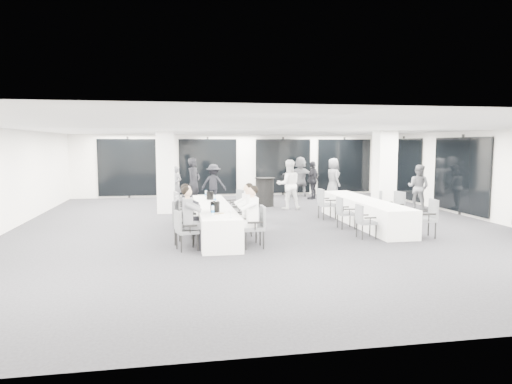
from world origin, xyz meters
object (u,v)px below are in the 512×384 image
(chair_side_right_far, at_px, (375,202))
(standing_guest_g, at_px, (176,182))
(standing_guest_a, at_px, (194,179))
(ice_bucket_near, at_px, (215,207))
(chair_main_right_second, at_px, (252,221))
(chair_main_left_fourth, at_px, (182,211))
(cocktail_table, at_px, (265,192))
(chair_main_left_near, at_px, (184,228))
(standing_guest_c, at_px, (214,181))
(chair_main_right_fourth, at_px, (242,208))
(chair_side_left_far, at_px, (325,202))
(standing_guest_f, at_px, (300,174))
(banquet_table_main, at_px, (214,219))
(banquet_table_side, at_px, (363,212))
(chair_main_right_mid, at_px, (247,216))
(chair_main_left_far, at_px, (181,206))
(standing_guest_e, at_px, (333,176))
(chair_main_right_near, at_px, (257,224))
(chair_main_right_far, at_px, (236,203))
(standing_guest_b, at_px, (289,181))
(standing_guest_d, at_px, (313,178))
(chair_side_right_mid, at_px, (395,206))
(chair_side_left_near, at_px, (364,219))
(ice_bucket_far, at_px, (210,196))
(standing_guest_h, at_px, (418,184))
(chair_main_left_mid, at_px, (182,217))
(chair_main_left_second, at_px, (182,219))
(chair_side_right_near, at_px, (428,216))

(chair_side_right_far, distance_m, standing_guest_g, 7.98)
(standing_guest_a, relative_size, ice_bucket_near, 8.16)
(chair_main_right_second, bearing_deg, chair_main_left_fourth, 52.30)
(cocktail_table, xyz_separation_m, ice_bucket_near, (-2.45, -6.23, 0.32))
(chair_main_left_near, height_order, standing_guest_c, standing_guest_c)
(chair_main_left_fourth, height_order, chair_main_right_fourth, chair_main_right_fourth)
(chair_side_left_far, distance_m, standing_guest_f, 6.38)
(banquet_table_main, bearing_deg, banquet_table_side, 7.49)
(chair_main_right_mid, height_order, standing_guest_f, standing_guest_f)
(chair_side_right_far, relative_size, standing_guest_c, 0.51)
(chair_main_left_far, bearing_deg, chair_main_left_near, -11.56)
(standing_guest_e, height_order, standing_guest_g, standing_guest_e)
(banquet_table_main, relative_size, chair_main_right_near, 5.19)
(chair_main_right_near, height_order, chair_main_right_far, chair_main_right_far)
(banquet_table_main, distance_m, standing_guest_b, 5.15)
(standing_guest_c, distance_m, standing_guest_d, 4.34)
(standing_guest_c, bearing_deg, chair_side_right_mid, 143.55)
(banquet_table_side, bearing_deg, chair_main_right_second, -153.59)
(banquet_table_side, xyz_separation_m, chair_main_right_second, (-3.67, -1.82, 0.13))
(chair_side_left_near, distance_m, chair_side_right_far, 3.35)
(chair_main_left_near, relative_size, ice_bucket_far, 3.76)
(standing_guest_c, relative_size, ice_bucket_far, 7.40)
(chair_main_left_near, distance_m, standing_guest_d, 10.41)
(banquet_table_side, bearing_deg, chair_main_left_near, -155.06)
(chair_main_left_near, relative_size, chair_main_right_far, 0.92)
(chair_side_left_far, bearing_deg, chair_main_right_second, -48.73)
(chair_main_right_mid, bearing_deg, standing_guest_f, -19.35)
(chair_main_right_far, xyz_separation_m, standing_guest_g, (-1.81, 4.72, 0.29))
(chair_main_left_far, relative_size, standing_guest_g, 0.57)
(ice_bucket_near, bearing_deg, standing_guest_h, 29.22)
(banquet_table_main, relative_size, standing_guest_c, 2.82)
(chair_main_left_mid, xyz_separation_m, standing_guest_g, (-0.14, 6.89, 0.32))
(standing_guest_d, bearing_deg, banquet_table_main, 5.69)
(chair_main_left_near, distance_m, chair_main_right_second, 1.78)
(chair_main_right_fourth, distance_m, chair_side_left_far, 3.06)
(chair_main_left_fourth, height_order, standing_guest_h, standing_guest_h)
(chair_main_left_second, distance_m, standing_guest_b, 6.55)
(chair_main_left_mid, distance_m, standing_guest_e, 10.00)
(banquet_table_side, bearing_deg, chair_side_right_mid, -22.55)
(ice_bucket_near, bearing_deg, banquet_table_side, 21.73)
(chair_main_left_second, xyz_separation_m, standing_guest_g, (-0.13, 7.63, 0.25))
(chair_side_right_far, bearing_deg, chair_side_right_mid, -169.72)
(chair_main_right_mid, relative_size, standing_guest_g, 0.52)
(chair_main_right_far, bearing_deg, chair_side_right_far, -106.52)
(banquet_table_main, distance_m, standing_guest_g, 6.56)
(cocktail_table, relative_size, chair_main_left_far, 1.12)
(standing_guest_b, relative_size, standing_guest_f, 1.00)
(chair_side_left_far, bearing_deg, standing_guest_g, -140.39)
(chair_side_right_near, relative_size, chair_side_right_far, 1.08)
(banquet_table_side, relative_size, standing_guest_f, 2.44)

